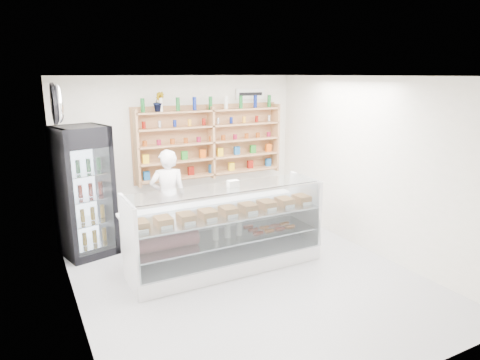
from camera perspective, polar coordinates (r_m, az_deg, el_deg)
room at (r=5.75m, az=1.15°, el=-0.41°), size 5.00×5.00×5.00m
display_counter at (r=6.43m, az=-1.92°, el=-8.70°), size 2.88×0.86×1.25m
shop_worker at (r=7.24m, az=-9.54°, el=-2.33°), size 0.67×0.52×1.64m
drinks_cooler at (r=7.12m, az=-20.07°, el=-1.46°), size 0.90×0.88×2.06m
wall_shelving at (r=7.98m, az=-3.86°, el=5.05°), size 2.84×0.28×1.33m
potted_plant at (r=7.56m, az=-10.79°, el=10.23°), size 0.23×0.21×0.34m
security_mirror at (r=6.10m, az=-23.12°, el=9.33°), size 0.15×0.50×0.50m
wall_sign at (r=8.41m, az=1.38°, el=11.40°), size 0.62×0.03×0.20m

